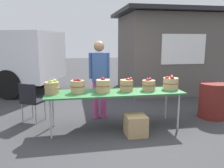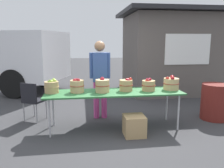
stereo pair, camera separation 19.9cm
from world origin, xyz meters
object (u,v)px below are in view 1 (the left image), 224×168
object	(u,v)px
trash_barrel	(213,100)
vendor_adult	(99,74)
produce_crate	(136,125)
apple_basket_red_3	(149,85)
apple_basket_green_0	(52,87)
apple_basket_red_4	(171,83)
apple_basket_red_0	(78,86)
apple_basket_red_1	(103,86)
folding_chair	(31,99)
market_table	(115,93)
apple_basket_red_2	(127,85)

from	to	relation	value
trash_barrel	vendor_adult	bearing A→B (deg)	170.12
produce_crate	apple_basket_red_3	bearing A→B (deg)	48.61
apple_basket_green_0	apple_basket_red_4	xyz separation A→B (m)	(2.40, -0.03, 0.01)
apple_basket_red_0	apple_basket_red_1	world-z (taller)	apple_basket_red_1
apple_basket_green_0	apple_basket_red_0	world-z (taller)	apple_basket_red_0
apple_basket_green_0	trash_barrel	distance (m)	3.57
apple_basket_red_3	folding_chair	xyz separation A→B (m)	(-2.40, 0.66, -0.36)
apple_basket_red_1	produce_crate	size ratio (longest dim) A/B	0.79
apple_basket_red_4	produce_crate	world-z (taller)	apple_basket_red_4
market_table	apple_basket_green_0	xyz separation A→B (m)	(-1.21, 0.07, 0.16)
apple_basket_red_3	apple_basket_red_4	bearing A→B (deg)	3.75
apple_basket_green_0	vendor_adult	xyz separation A→B (m)	(0.99, 0.59, 0.15)
apple_basket_red_4	vendor_adult	xyz separation A→B (m)	(-1.41, 0.62, 0.15)
apple_basket_red_1	apple_basket_red_3	size ratio (longest dim) A/B	1.08
apple_basket_red_1	produce_crate	world-z (taller)	apple_basket_red_1
market_table	apple_basket_red_4	world-z (taller)	apple_basket_red_4
folding_chair	produce_crate	xyz separation A→B (m)	(2.01, -1.10, -0.32)
market_table	apple_basket_red_3	bearing A→B (deg)	0.24
apple_basket_red_1	folding_chair	size ratio (longest dim) A/B	0.35
apple_basket_red_4	produce_crate	size ratio (longest dim) A/B	0.86
apple_basket_red_0	apple_basket_red_4	distance (m)	1.92
folding_chair	trash_barrel	size ratio (longest dim) A/B	1.07
apple_basket_green_0	apple_basket_red_3	distance (m)	1.91
apple_basket_red_0	apple_basket_red_1	bearing A→B (deg)	-6.14
apple_basket_green_0	vendor_adult	distance (m)	1.16
market_table	vendor_adult	bearing A→B (deg)	108.41
folding_chair	trash_barrel	distance (m)	4.06
apple_basket_red_0	apple_basket_red_4	size ratio (longest dim) A/B	0.87
produce_crate	apple_basket_red_2	bearing A→B (deg)	97.08
apple_basket_green_0	apple_basket_red_4	distance (m)	2.40
apple_basket_red_4	vendor_adult	size ratio (longest dim) A/B	0.19
apple_basket_green_0	produce_crate	world-z (taller)	apple_basket_green_0
folding_chair	trash_barrel	world-z (taller)	folding_chair
apple_basket_red_0	apple_basket_red_2	distance (m)	0.98
trash_barrel	produce_crate	distance (m)	2.13
apple_basket_green_0	apple_basket_red_4	bearing A→B (deg)	-0.81
apple_basket_red_0	trash_barrel	bearing A→B (deg)	3.16
market_table	apple_basket_green_0	bearing A→B (deg)	176.73
apple_basket_red_0	vendor_adult	xyz separation A→B (m)	(0.51, 0.61, 0.14)
market_table	produce_crate	size ratio (longest dim) A/B	7.04
market_table	apple_basket_green_0	distance (m)	1.22
market_table	apple_basket_red_0	world-z (taller)	apple_basket_red_0
apple_basket_red_1	vendor_adult	size ratio (longest dim) A/B	0.17
apple_basket_red_0	apple_basket_red_1	xyz separation A→B (m)	(0.49, -0.05, 0.00)
apple_basket_red_3	folding_chair	size ratio (longest dim) A/B	0.33
apple_basket_red_2	folding_chair	distance (m)	2.08
produce_crate	apple_basket_red_0	bearing A→B (deg)	154.91
market_table	apple_basket_red_0	xyz separation A→B (m)	(-0.73, 0.05, 0.17)
market_table	apple_basket_red_1	size ratio (longest dim) A/B	8.92
apple_basket_red_4	folding_chair	bearing A→B (deg)	167.73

